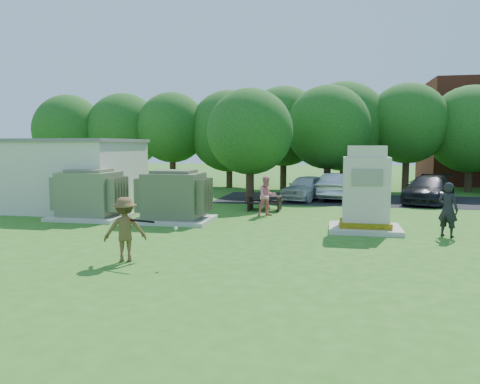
% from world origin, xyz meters
% --- Properties ---
extents(ground, '(120.00, 120.00, 0.00)m').
position_xyz_m(ground, '(0.00, 0.00, 0.00)').
color(ground, '#2D6619').
rests_on(ground, ground).
extents(service_building, '(10.00, 5.00, 3.20)m').
position_xyz_m(service_building, '(-11.00, 7.00, 1.60)').
color(service_building, beige).
rests_on(service_building, ground).
extents(service_building_roof, '(10.20, 5.20, 0.15)m').
position_xyz_m(service_building_roof, '(-11.00, 7.00, 3.27)').
color(service_building_roof, slate).
rests_on(service_building_roof, service_building).
extents(parking_strip, '(20.00, 6.00, 0.01)m').
position_xyz_m(parking_strip, '(7.00, 13.50, 0.01)').
color(parking_strip, '#232326').
rests_on(parking_strip, ground).
extents(transformer_left, '(3.00, 2.40, 2.07)m').
position_xyz_m(transformer_left, '(-6.50, 4.50, 0.97)').
color(transformer_left, beige).
rests_on(transformer_left, ground).
extents(transformer_right, '(3.00, 2.40, 2.07)m').
position_xyz_m(transformer_right, '(-2.80, 4.50, 0.97)').
color(transformer_right, beige).
rests_on(transformer_right, ground).
extents(generator_cabinet, '(2.50, 2.05, 3.05)m').
position_xyz_m(generator_cabinet, '(4.59, 3.88, 1.33)').
color(generator_cabinet, beige).
rests_on(generator_cabinet, ground).
extents(picnic_table, '(1.61, 1.21, 0.69)m').
position_xyz_m(picnic_table, '(0.28, 8.43, 0.43)').
color(picnic_table, black).
rests_on(picnic_table, ground).
extents(batter, '(1.27, 1.04, 1.71)m').
position_xyz_m(batter, '(-1.89, -1.90, 0.85)').
color(batter, brown).
rests_on(batter, ground).
extents(person_by_generator, '(0.80, 0.76, 1.84)m').
position_xyz_m(person_by_generator, '(7.23, 3.34, 0.92)').
color(person_by_generator, black).
rests_on(person_by_generator, ground).
extents(person_at_picnic, '(1.06, 1.00, 1.73)m').
position_xyz_m(person_at_picnic, '(0.63, 6.74, 0.87)').
color(person_at_picnic, pink).
rests_on(person_at_picnic, ground).
extents(car_white, '(2.94, 4.42, 1.40)m').
position_xyz_m(car_white, '(1.93, 12.97, 0.70)').
color(car_white, silver).
rests_on(car_white, ground).
extents(car_silver_a, '(2.51, 4.72, 1.48)m').
position_xyz_m(car_silver_a, '(3.77, 13.72, 0.74)').
color(car_silver_a, silver).
rests_on(car_silver_a, ground).
extents(car_dark, '(3.65, 5.38, 1.45)m').
position_xyz_m(car_dark, '(8.37, 12.90, 0.72)').
color(car_dark, black).
rests_on(car_dark, ground).
extents(batting_equipment, '(1.49, 0.29, 0.25)m').
position_xyz_m(batting_equipment, '(-1.30, -2.02, 1.09)').
color(batting_equipment, black).
rests_on(batting_equipment, ground).
extents(tree_row, '(41.30, 13.30, 7.30)m').
position_xyz_m(tree_row, '(1.75, 18.50, 4.15)').
color(tree_row, '#47301E').
rests_on(tree_row, ground).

